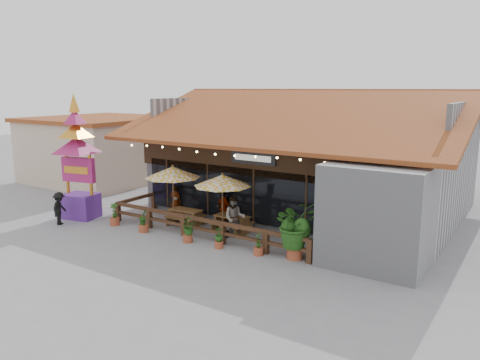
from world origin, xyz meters
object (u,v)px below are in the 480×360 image
Objects in this scene: thai_sign_tower at (77,148)px; tropical_plant at (295,225)px; picnic_table_left at (185,214)px; picnic_table_right at (232,221)px; umbrella_right at (222,181)px; pedestrian at (60,208)px; umbrella_left at (173,172)px.

thai_sign_tower reaches higher than tropical_plant.
thai_sign_tower is at bearing -159.74° from picnic_table_left.
picnic_table_right is 0.25× the size of thai_sign_tower.
umbrella_right is 7.38m from thai_sign_tower.
tropical_plant is 11.11m from pedestrian.
umbrella_right is at bearing -95.06° from pedestrian.
picnic_table_left is at bearing -85.92° from pedestrian.
thai_sign_tower is at bearing -164.11° from picnic_table_right.
tropical_plant is (11.07, 0.71, -2.08)m from thai_sign_tower.
pedestrian is (0.15, -1.27, -2.60)m from thai_sign_tower.
picnic_table_right reaches higher than picnic_table_left.
thai_sign_tower is 11.29m from tropical_plant.
umbrella_right is 2.79m from picnic_table_left.
pedestrian is at bearing -83.28° from thai_sign_tower.
umbrella_right is 2.17× the size of pedestrian.
picnic_table_right is at bearing 6.30° from umbrella_left.
picnic_table_right is at bearing 50.44° from umbrella_right.
umbrella_right is at bearing 165.07° from tropical_plant.
tropical_plant is at bearing -20.48° from picnic_table_right.
thai_sign_tower reaches higher than umbrella_right.
umbrella_left is 4.78m from thai_sign_tower.
picnic_table_right is at bearing 15.89° from thai_sign_tower.
tropical_plant is (3.98, -1.06, -1.02)m from umbrella_right.
tropical_plant is at bearing -8.89° from umbrella_left.
umbrella_left is 1.99m from picnic_table_left.
thai_sign_tower reaches higher than picnic_table_right.
umbrella_right is 4.25m from tropical_plant.
tropical_plant is at bearing -14.93° from umbrella_right.
umbrella_left is at bearing -173.44° from picnic_table_left.
picnic_table_right is 4.04m from tropical_plant.
thai_sign_tower is 4.20× the size of pedestrian.
pedestrian is at bearing -147.22° from picnic_table_left.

